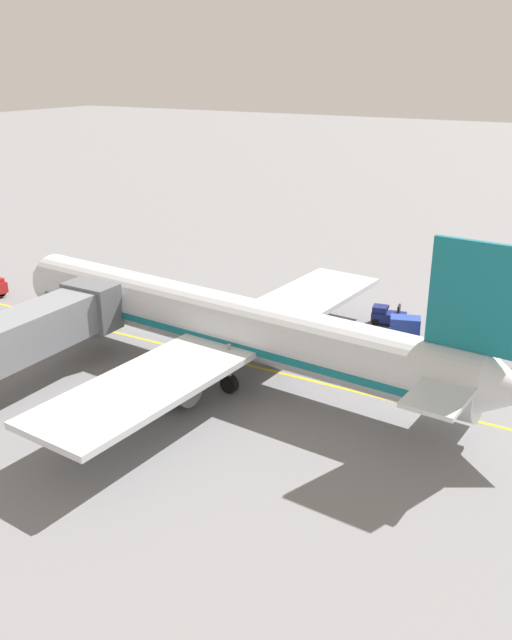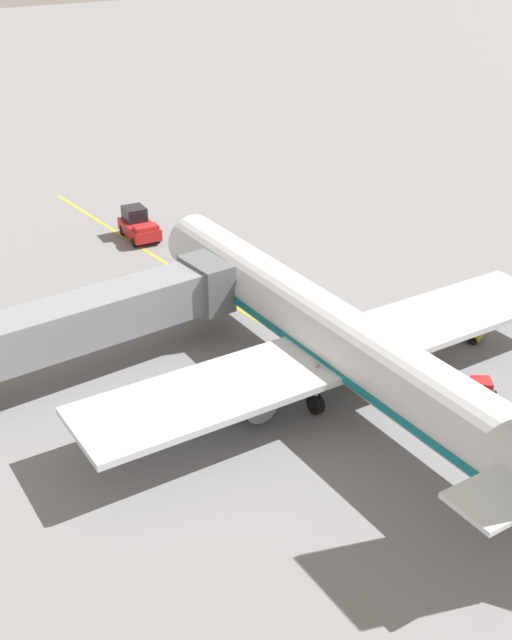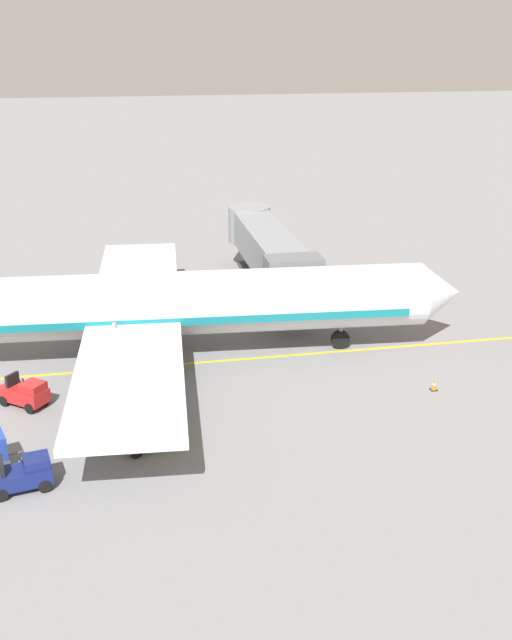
{
  "view_description": "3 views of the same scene",
  "coord_description": "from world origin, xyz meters",
  "px_view_note": "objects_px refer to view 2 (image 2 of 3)",
  "views": [
    {
      "loc": [
        -33.92,
        -20.88,
        18.44
      ],
      "look_at": [
        0.86,
        -0.84,
        2.88
      ],
      "focal_mm": 37.55,
      "sensor_mm": 36.0,
      "label": 1
    },
    {
      "loc": [
        -26.91,
        -27.66,
        23.67
      ],
      "look_at": [
        -2.55,
        5.3,
        2.21
      ],
      "focal_mm": 43.9,
      "sensor_mm": 36.0,
      "label": 2
    },
    {
      "loc": [
        39.32,
        -1.78,
        17.79
      ],
      "look_at": [
        0.44,
        5.87,
        2.57
      ],
      "focal_mm": 41.93,
      "sensor_mm": 36.0,
      "label": 3
    }
  ],
  "objects_px": {
    "pushback_tractor": "(139,225)",
    "jet_bridge": "(91,319)",
    "baggage_tug_spare": "(483,397)",
    "parked_airliner": "(333,336)",
    "safety_cone_nose_left": "(275,266)",
    "baggage_tug_lead": "(461,327)",
    "ground_crew_wing_walker": "(429,366)"
  },
  "relations": [
    {
      "from": "jet_bridge",
      "to": "baggage_tug_lead",
      "type": "height_order",
      "value": "jet_bridge"
    },
    {
      "from": "baggage_tug_lead",
      "to": "ground_crew_wing_walker",
      "type": "bearing_deg",
      "value": -157.12
    },
    {
      "from": "ground_crew_wing_walker",
      "to": "safety_cone_nose_left",
      "type": "xyz_separation_m",
      "value": [
        2.59,
        17.54,
        -0.66
      ]
    },
    {
      "from": "safety_cone_nose_left",
      "to": "baggage_tug_spare",
      "type": "bearing_deg",
      "value": -96.34
    },
    {
      "from": "baggage_tug_lead",
      "to": "jet_bridge",
      "type": "bearing_deg",
      "value": 154.2
    },
    {
      "from": "ground_crew_wing_walker",
      "to": "safety_cone_nose_left",
      "type": "bearing_deg",
      "value": 81.6
    },
    {
      "from": "parked_airliner",
      "to": "baggage_tug_lead",
      "type": "xyz_separation_m",
      "value": [
        10.29,
        -0.57,
        -2.47
      ]
    },
    {
      "from": "pushback_tractor",
      "to": "jet_bridge",
      "type": "bearing_deg",
      "value": -125.74
    },
    {
      "from": "baggage_tug_lead",
      "to": "baggage_tug_spare",
      "type": "distance_m",
      "value": 8.01
    },
    {
      "from": "baggage_tug_lead",
      "to": "ground_crew_wing_walker",
      "type": "relative_size",
      "value": 1.64
    },
    {
      "from": "ground_crew_wing_walker",
      "to": "jet_bridge",
      "type": "bearing_deg",
      "value": 140.46
    },
    {
      "from": "parked_airliner",
      "to": "baggage_tug_spare",
      "type": "xyz_separation_m",
      "value": [
        4.99,
        -6.56,
        -2.47
      ]
    },
    {
      "from": "parked_airliner",
      "to": "baggage_tug_spare",
      "type": "distance_m",
      "value": 8.61
    },
    {
      "from": "jet_bridge",
      "to": "baggage_tug_lead",
      "type": "xyz_separation_m",
      "value": [
        20.2,
        -9.77,
        -2.75
      ]
    },
    {
      "from": "parked_airliner",
      "to": "jet_bridge",
      "type": "xyz_separation_m",
      "value": [
        -9.91,
        9.2,
        0.27
      ]
    },
    {
      "from": "parked_airliner",
      "to": "ground_crew_wing_walker",
      "type": "bearing_deg",
      "value": -31.43
    },
    {
      "from": "baggage_tug_spare",
      "to": "safety_cone_nose_left",
      "type": "bearing_deg",
      "value": 83.66
    },
    {
      "from": "pushback_tractor",
      "to": "ground_crew_wing_walker",
      "type": "height_order",
      "value": "pushback_tractor"
    },
    {
      "from": "parked_airliner",
      "to": "jet_bridge",
      "type": "relative_size",
      "value": 2.13
    },
    {
      "from": "parked_airliner",
      "to": "baggage_tug_lead",
      "type": "bearing_deg",
      "value": -3.15
    },
    {
      "from": "safety_cone_nose_left",
      "to": "jet_bridge",
      "type": "bearing_deg",
      "value": -162.53
    },
    {
      "from": "ground_crew_wing_walker",
      "to": "safety_cone_nose_left",
      "type": "distance_m",
      "value": 17.74
    },
    {
      "from": "baggage_tug_lead",
      "to": "parked_airliner",
      "type": "bearing_deg",
      "value": 176.85
    },
    {
      "from": "baggage_tug_spare",
      "to": "ground_crew_wing_walker",
      "type": "xyz_separation_m",
      "value": [
        -0.24,
        3.66,
        0.24
      ]
    },
    {
      "from": "baggage_tug_lead",
      "to": "baggage_tug_spare",
      "type": "relative_size",
      "value": 1.02
    },
    {
      "from": "jet_bridge",
      "to": "baggage_tug_spare",
      "type": "height_order",
      "value": "jet_bridge"
    },
    {
      "from": "ground_crew_wing_walker",
      "to": "safety_cone_nose_left",
      "type": "relative_size",
      "value": 2.86
    },
    {
      "from": "pushback_tractor",
      "to": "ground_crew_wing_walker",
      "type": "distance_m",
      "value": 29.16
    },
    {
      "from": "parked_airliner",
      "to": "baggage_tug_spare",
      "type": "bearing_deg",
      "value": -52.76
    },
    {
      "from": "parked_airliner",
      "to": "pushback_tractor",
      "type": "height_order",
      "value": "parked_airliner"
    },
    {
      "from": "baggage_tug_spare",
      "to": "parked_airliner",
      "type": "bearing_deg",
      "value": 127.24
    },
    {
      "from": "jet_bridge",
      "to": "safety_cone_nose_left",
      "type": "bearing_deg",
      "value": 17.47
    }
  ]
}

